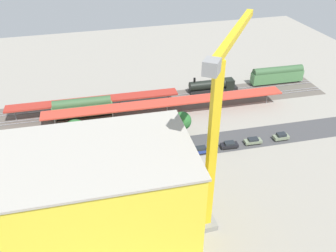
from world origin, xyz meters
name	(u,v)px	position (x,y,z in m)	size (l,w,h in m)	color
ground_plane	(147,145)	(0.00, 0.00, 0.00)	(200.29, 200.29, 0.00)	gray
rail_bed	(132,105)	(0.00, -21.51, 0.00)	(125.18, 13.45, 0.01)	#5B544C
street_asphalt	(149,152)	(0.00, 3.09, 0.00)	(125.18, 9.00, 0.01)	#424244
track_rails	(132,105)	(0.00, -21.51, 0.18)	(125.11, 11.30, 0.12)	#9E9EA8
platform_canopy_near	(167,102)	(-8.97, -13.17, 4.17)	(69.88, 7.04, 4.40)	#C63D2D
platform_canopy_far	(94,100)	(11.07, -20.69, 3.81)	(49.63, 5.71, 4.07)	#A82D23
locomotive	(214,86)	(-27.64, -24.23, 1.94)	(16.32, 3.57, 5.36)	black
passenger_coach	(277,75)	(-50.64, -24.23, 3.18)	(18.36, 3.55, 6.04)	black
freight_coach_far	(83,107)	(14.62, -18.78, 3.02)	(17.05, 3.52, 5.76)	black
parked_car_0	(281,137)	(-34.46, 6.69, 0.81)	(4.11, 1.90, 1.84)	black
parked_car_1	(253,141)	(-26.56, 6.48, 0.69)	(4.60, 2.09, 1.55)	black
parked_car_2	(229,145)	(-19.94, 6.55, 0.73)	(4.57, 2.22, 1.63)	black
parked_car_3	(200,150)	(-12.19, 6.78, 0.76)	(4.72, 1.93, 1.71)	black
parked_car_4	(172,154)	(-4.93, 6.34, 0.79)	(4.74, 2.22, 1.78)	black
parked_car_5	(145,160)	(1.80, 7.03, 0.71)	(4.22, 2.04, 1.58)	black
construction_building	(96,204)	(14.29, 28.17, 10.03)	(31.81, 19.02, 20.07)	yellow
construction_roof_slab	(88,154)	(14.29, 28.17, 20.27)	(32.41, 19.62, 0.40)	#ADA89E
tower_crane	(218,123)	(-7.15, 26.62, 21.49)	(18.99, 25.43, 35.32)	gray
box_truck_0	(97,180)	(13.53, 12.29, 1.58)	(9.27, 2.86, 3.17)	black
box_truck_1	(99,183)	(13.23, 13.37, 1.68)	(9.99, 2.57, 3.41)	black
street_tree_0	(123,130)	(5.66, -1.14, 4.74)	(4.15, 4.15, 6.84)	brown
street_tree_1	(76,131)	(16.92, -2.87, 5.22)	(5.82, 5.82, 8.15)	brown
street_tree_2	(182,121)	(-9.88, -1.48, 4.73)	(4.85, 4.85, 7.17)	brown
street_tree_3	(105,130)	(10.02, -1.01, 5.43)	(5.77, 5.77, 8.33)	brown
street_tree_4	(137,125)	(1.88, -2.54, 4.67)	(4.69, 4.69, 7.05)	brown
street_tree_5	(120,131)	(6.27, -2.05, 4.13)	(4.65, 4.65, 6.47)	brown
traffic_light	(60,163)	(20.84, 7.46, 4.13)	(0.50, 0.36, 6.21)	#333333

